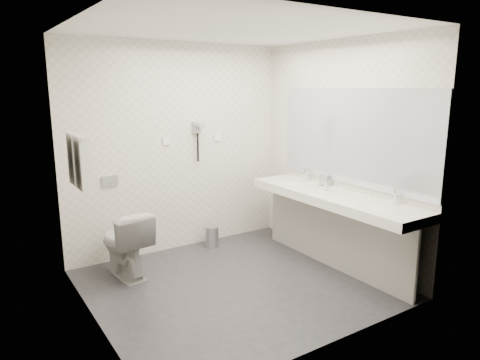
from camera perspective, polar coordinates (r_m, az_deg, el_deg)
floor at (r=4.63m, az=-0.56°, el=-13.36°), size 2.80×2.80×0.00m
ceiling at (r=4.21m, az=-0.63°, el=19.04°), size 2.80×2.80×0.00m
wall_back at (r=5.38m, az=-8.08°, el=4.06°), size 2.80×0.00×2.80m
wall_front at (r=3.25m, az=11.83°, el=-1.35°), size 2.80×0.00×2.80m
wall_left at (r=3.70m, az=-19.18°, el=-0.13°), size 0.00×2.60×2.60m
wall_right at (r=5.13m, az=12.74°, el=3.49°), size 0.00×2.60×2.60m
vanity_counter at (r=4.89m, az=11.92°, el=-2.28°), size 0.55×2.20×0.10m
vanity_panel at (r=5.02m, az=11.91°, el=-6.94°), size 0.03×2.15×0.75m
vanity_post_near at (r=4.43m, az=21.86°, el=-10.23°), size 0.06×0.06×0.75m
vanity_post_far at (r=5.78m, az=4.83°, el=-4.17°), size 0.06×0.06×0.75m
mirror at (r=4.96m, az=14.39°, el=5.45°), size 0.02×2.20×1.05m
basin_near at (r=4.46m, az=17.83°, el=-3.53°), size 0.40×0.31×0.05m
basin_far at (r=5.34m, az=7.02°, el=-0.49°), size 0.40×0.31×0.05m
faucet_near at (r=4.59m, az=19.45°, el=-2.05°), size 0.04×0.04×0.15m
faucet_far at (r=5.45m, az=8.62°, el=0.68°), size 0.04×0.04×0.15m
soap_bottle_a at (r=4.99m, az=11.11°, el=-0.79°), size 0.06×0.06×0.09m
glass_left at (r=5.23m, az=11.45°, el=-0.15°), size 0.06×0.06×0.11m
glass_right at (r=5.24m, az=10.56°, el=-0.07°), size 0.08×0.08×0.11m
toilet at (r=4.85m, az=-14.76°, el=-7.92°), size 0.48×0.75×0.73m
flush_plate at (r=5.12m, az=-16.55°, el=-0.14°), size 0.18×0.02×0.12m
pedal_bin at (r=5.60m, az=-3.71°, el=-7.38°), size 0.21×0.21×0.25m
bin_lid at (r=5.56m, az=-3.73°, el=-6.09°), size 0.18×0.18×0.02m
towel_rail at (r=4.20m, az=-20.66°, el=5.29°), size 0.02×0.62×0.02m
towel_near at (r=4.09m, az=-19.86°, el=2.08°), size 0.07×0.24×0.48m
towel_far at (r=4.36m, az=-20.73°, el=2.60°), size 0.07×0.24×0.48m
dryer_cradle at (r=5.43m, az=-5.62°, el=6.85°), size 0.10×0.04×0.14m
dryer_barrel at (r=5.37m, az=-5.28°, el=7.12°), size 0.08×0.14×0.08m
dryer_cord at (r=5.45m, az=-5.49°, el=4.22°), size 0.02×0.02×0.35m
switch_plate_a at (r=5.29m, az=-9.53°, el=4.97°), size 0.09×0.02×0.09m
switch_plate_b at (r=5.61m, az=-2.94°, el=5.52°), size 0.09×0.02×0.09m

